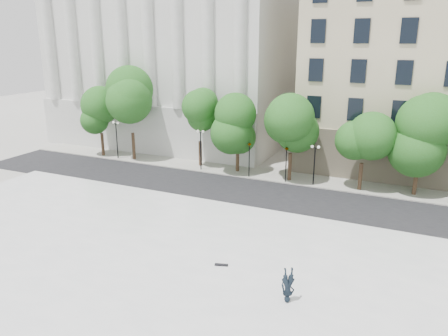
{
  "coord_description": "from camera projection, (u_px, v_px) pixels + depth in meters",
  "views": [
    {
      "loc": [
        13.9,
        -17.21,
        13.71
      ],
      "look_at": [
        1.45,
        10.0,
        4.76
      ],
      "focal_mm": 35.0,
      "sensor_mm": 36.0,
      "label": 1
    }
  ],
  "objects": [
    {
      "name": "far_sidewalk",
      "position": [
        267.0,
        175.0,
        45.36
      ],
      "size": [
        60.0,
        4.0,
        0.12
      ],
      "primitive_type": "cube",
      "color": "#AAA89D",
      "rests_on": "ground"
    },
    {
      "name": "street",
      "position": [
        246.0,
        193.0,
        40.14
      ],
      "size": [
        60.0,
        8.0,
        0.02
      ],
      "primitive_type": "cube",
      "color": "black",
      "rests_on": "ground"
    },
    {
      "name": "person_lying",
      "position": [
        287.0,
        297.0,
        22.79
      ],
      "size": [
        1.53,
        2.05,
        0.53
      ],
      "primitive_type": "imported",
      "rotation": [
        -1.54,
        0.0,
        0.48
      ],
      "color": "black",
      "rests_on": "plaza"
    },
    {
      "name": "building_west",
      "position": [
        189.0,
        44.0,
        61.15
      ],
      "size": [
        31.5,
        27.65,
        25.6
      ],
      "color": "silver",
      "rests_on": "ground"
    },
    {
      "name": "street_trees",
      "position": [
        272.0,
        126.0,
        43.05
      ],
      "size": [
        46.26,
        5.0,
        8.22
      ],
      "color": "#382619",
      "rests_on": "ground"
    },
    {
      "name": "skateboard",
      "position": [
        221.0,
        265.0,
        26.46
      ],
      "size": [
        0.84,
        0.44,
        0.08
      ],
      "primitive_type": "cube",
      "rotation": [
        0.0,
        0.0,
        0.3
      ],
      "color": "black",
      "rests_on": "plaza"
    },
    {
      "name": "plaza",
      "position": [
        156.0,
        265.0,
        27.02
      ],
      "size": [
        44.0,
        22.0,
        0.45
      ],
      "primitive_type": "cube",
      "color": "silver",
      "rests_on": "ground"
    },
    {
      "name": "traffic_light_west",
      "position": [
        249.0,
        143.0,
        43.41
      ],
      "size": [
        0.6,
        1.58,
        4.12
      ],
      "color": "black",
      "rests_on": "ground"
    },
    {
      "name": "traffic_light_east",
      "position": [
        287.0,
        147.0,
        41.86
      ],
      "size": [
        0.62,
        1.76,
        4.19
      ],
      "color": "black",
      "rests_on": "ground"
    },
    {
      "name": "lamp_posts",
      "position": [
        255.0,
        149.0,
        43.67
      ],
      "size": [
        35.8,
        0.28,
        4.48
      ],
      "color": "black",
      "rests_on": "ground"
    },
    {
      "name": "ground",
      "position": [
        126.0,
        292.0,
        24.47
      ],
      "size": [
        160.0,
        160.0,
        0.0
      ],
      "primitive_type": "plane",
      "color": "#B2AFA8",
      "rests_on": "ground"
    }
  ]
}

